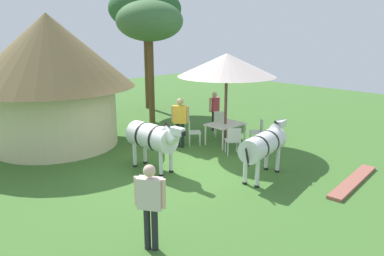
% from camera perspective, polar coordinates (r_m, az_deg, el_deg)
% --- Properties ---
extents(ground_plane, '(36.00, 36.00, 0.00)m').
position_cam_1_polar(ground_plane, '(10.83, -3.31, -6.27)').
color(ground_plane, '#3E6B2B').
extents(thatched_hut, '(5.51, 5.51, 4.43)m').
position_cam_1_polar(thatched_hut, '(13.37, -20.76, 7.97)').
color(thatched_hut, beige).
rests_on(thatched_hut, ground_plane).
extents(shade_umbrella, '(3.30, 3.30, 3.14)m').
position_cam_1_polar(shade_umbrella, '(12.63, 5.32, 9.57)').
color(shade_umbrella, brown).
rests_on(shade_umbrella, ground_plane).
extents(patio_dining_table, '(1.26, 0.97, 0.74)m').
position_cam_1_polar(patio_dining_table, '(12.98, 5.11, 0.30)').
color(patio_dining_table, silver).
rests_on(patio_dining_table, ground_plane).
extents(patio_chair_west_end, '(0.61, 0.60, 0.90)m').
position_cam_1_polar(patio_chair_west_end, '(14.12, 4.29, 0.94)').
color(patio_chair_west_end, white).
rests_on(patio_chair_west_end, ground_plane).
extents(patio_chair_near_hut, '(0.61, 0.61, 0.90)m').
position_cam_1_polar(patio_chair_near_hut, '(12.90, 0.01, -0.35)').
color(patio_chair_near_hut, silver).
rests_on(patio_chair_near_hut, ground_plane).
extents(patio_chair_east_end, '(0.60, 0.60, 0.90)m').
position_cam_1_polar(patio_chair_east_end, '(11.94, 6.33, -1.69)').
color(patio_chair_east_end, white).
rests_on(patio_chair_east_end, ground_plane).
extents(patio_chair_near_lawn, '(0.61, 0.61, 0.90)m').
position_cam_1_polar(patio_chair_near_lawn, '(13.14, 10.12, -0.30)').
color(patio_chair_near_lawn, silver).
rests_on(patio_chair_near_lawn, ground_plane).
extents(guest_beside_umbrella, '(0.45, 0.50, 1.69)m').
position_cam_1_polar(guest_beside_umbrella, '(12.52, -1.83, 1.52)').
color(guest_beside_umbrella, black).
rests_on(guest_beside_umbrella, ground_plane).
extents(guest_behind_table, '(0.55, 0.23, 1.54)m').
position_cam_1_polar(guest_behind_table, '(14.74, 3.45, 3.16)').
color(guest_behind_table, black).
rests_on(guest_behind_table, ground_plane).
extents(standing_watcher, '(0.41, 0.51, 1.64)m').
position_cam_1_polar(standing_watcher, '(6.74, -6.41, -10.82)').
color(standing_watcher, '#222429').
rests_on(standing_watcher, ground_plane).
extents(zebra_nearest_camera, '(2.36, 0.91, 1.46)m').
position_cam_1_polar(zebra_nearest_camera, '(10.12, 10.96, -2.51)').
color(zebra_nearest_camera, silver).
rests_on(zebra_nearest_camera, ground_plane).
extents(zebra_by_umbrella, '(0.82, 2.13, 1.50)m').
position_cam_1_polar(zebra_by_umbrella, '(10.51, -5.95, -1.45)').
color(zebra_by_umbrella, silver).
rests_on(zebra_by_umbrella, ground_plane).
extents(acacia_tree_behind_hut, '(3.50, 3.50, 5.91)m').
position_cam_1_polar(acacia_tree_behind_hut, '(18.95, -7.19, 17.56)').
color(acacia_tree_behind_hut, brown).
rests_on(acacia_tree_behind_hut, ground_plane).
extents(acacia_tree_left_background, '(2.74, 2.74, 5.06)m').
position_cam_1_polar(acacia_tree_left_background, '(15.88, -6.49, 15.80)').
color(acacia_tree_left_background, brown).
rests_on(acacia_tree_left_background, ground_plane).
extents(brick_patio_kerb, '(2.82, 0.62, 0.08)m').
position_cam_1_polar(brick_patio_kerb, '(10.74, 23.41, -7.49)').
color(brick_patio_kerb, '#9B5749').
rests_on(brick_patio_kerb, ground_plane).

